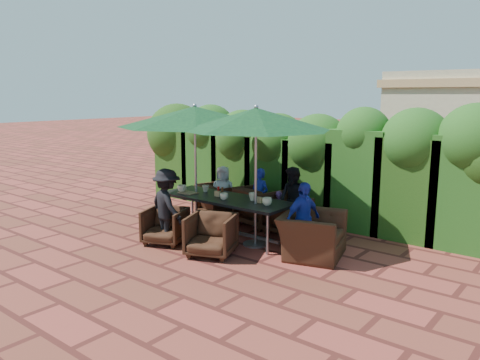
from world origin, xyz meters
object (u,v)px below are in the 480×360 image
Objects in this scene: dining_table at (225,201)px; chair_far_mid at (262,204)px; chair_near_left at (165,224)px; chair_near_right at (211,233)px; umbrella_right at (256,119)px; chair_far_right at (288,213)px; chair_far_left at (220,199)px; umbrella_left at (195,117)px; chair_end_right at (312,228)px.

dining_table is 3.02× the size of chair_far_mid.
chair_near_right is at bearing -19.84° from chair_near_left.
umbrella_right is at bearing 51.84° from chair_near_right.
chair_far_right is (0.79, 0.91, -0.29)m from dining_table.
chair_far_left is at bearing 149.49° from umbrella_right.
umbrella_left reaches higher than chair_near_right.
chair_near_right is at bearing -105.47° from umbrella_right.
umbrella_left is 2.41m from chair_near_right.
umbrella_right is 2.67m from chair_far_left.
chair_far_mid reaches higher than chair_near_left.
chair_far_left is 0.76× the size of chair_end_right.
chair_near_right is at bearing -37.02° from umbrella_left.
umbrella_left is at bearing 62.89° from chair_far_mid.
chair_near_right is (-0.29, -1.86, -0.01)m from chair_far_right.
umbrella_right reaches higher than chair_far_mid.
chair_end_right is (1.81, 0.07, -0.20)m from dining_table.
umbrella_left is 3.36× the size of chair_far_mid.
dining_table is at bearing 152.86° from chair_far_left.
chair_end_right is at bearing 1.76° from chair_near_left.
umbrella_right is at bearing -1.91° from umbrella_left.
chair_far_left is at bearing 56.43° from chair_end_right.
dining_table is 1.11m from chair_near_right.
umbrella_left is 4.15× the size of chair_near_left.
umbrella_right is 2.46m from chair_near_left.
umbrella_right is at bearing 166.96° from chair_far_left.
umbrella_right reaches higher than chair_near_left.
chair_near_left is (-0.57, -0.99, -0.32)m from dining_table.
chair_far_left is 1.75m from chair_far_right.
dining_table is 1.19m from chair_near_left.
umbrella_left is at bearing 178.09° from umbrella_right.
chair_far_left is 0.96× the size of chair_far_mid.
umbrella_right is at bearing 131.71° from chair_far_mid.
umbrella_right is 2.20m from chair_far_mid.
chair_near_left is at bearing 82.97° from chair_far_mid.
chair_far_left is 2.38m from chair_near_right.
chair_near_left is (-1.36, -1.90, -0.03)m from chair_far_right.
chair_far_left is 1.10× the size of chair_near_right.
chair_far_right is 1.10× the size of chair_near_left.
chair_end_right is at bearing 140.91° from chair_far_right.
chair_far_mid is 0.74m from chair_far_right.
chair_near_right is at bearing 112.47° from chair_far_mid.
chair_far_right is 1.01× the size of chair_near_right.
umbrella_left reaches higher than chair_far_mid.
chair_far_left is 1.18× the size of chair_near_left.
chair_end_right is (1.02, -0.84, 0.09)m from chair_far_right.
umbrella_left is at bearing 31.31° from chair_far_right.
chair_far_left is at bearing 135.39° from dining_table.
chair_near_right is (0.44, -2.00, -0.05)m from chair_far_mid.
chair_far_left is 1.97m from chair_near_left.
chair_end_right reaches higher than chair_far_right.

